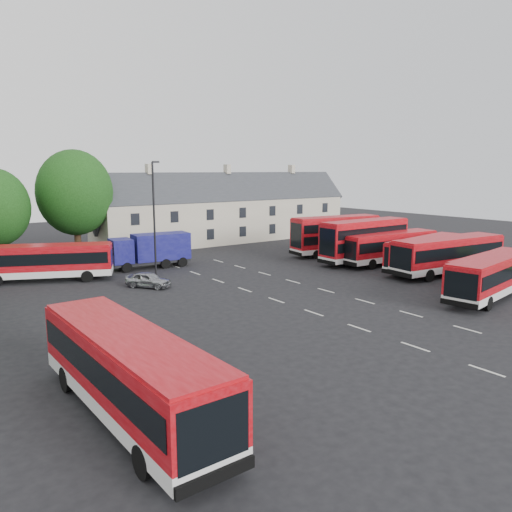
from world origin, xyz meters
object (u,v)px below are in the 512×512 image
at_px(bus_west, 128,367).
at_px(bus_row_a, 492,273).
at_px(box_truck, 151,249).
at_px(silver_car, 148,280).
at_px(lamppost, 154,215).
at_px(bus_dd_south, 365,238).

bearing_deg(bus_west, bus_row_a, -88.22).
height_order(box_truck, silver_car, box_truck).
distance_m(box_truck, lamppost, 5.24).
bearing_deg(box_truck, silver_car, -110.52).
height_order(silver_car, lamppost, lamppost).
relative_size(bus_row_a, bus_west, 0.94).
distance_m(bus_row_a, lamppost, 27.72).
relative_size(bus_row_a, lamppost, 1.12).
bearing_deg(lamppost, bus_west, -117.17).
xyz_separation_m(bus_row_a, bus_west, (-28.51, -1.45, 0.15)).
bearing_deg(bus_row_a, bus_west, 173.70).
xyz_separation_m(bus_dd_south, bus_west, (-32.03, -16.84, -0.44)).
height_order(bus_dd_south, lamppost, lamppost).
distance_m(bus_row_a, silver_car, 26.28).
bearing_deg(lamppost, silver_car, -122.88).
bearing_deg(bus_row_a, bus_dd_south, 67.89).
relative_size(bus_dd_south, silver_car, 2.87).
relative_size(bus_west, silver_car, 3.25).
relative_size(box_truck, lamppost, 0.76).
height_order(box_truck, lamppost, lamppost).
xyz_separation_m(bus_west, lamppost, (12.05, 23.47, 3.37)).
relative_size(silver_car, lamppost, 0.37).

